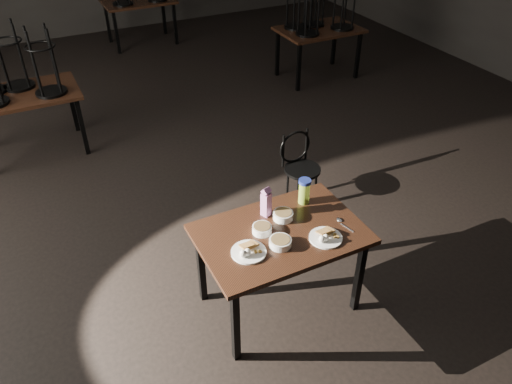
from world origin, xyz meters
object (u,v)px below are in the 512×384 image
juice_carton (266,203)px  main_table (280,240)px  water_bottle (304,191)px  bentwood_chair (299,163)px

juice_carton → main_table: bearing=-89.4°
main_table → water_bottle: bearing=35.1°
water_bottle → bentwood_chair: (0.52, 0.91, -0.41)m
main_table → juice_carton: juice_carton is taller
water_bottle → bentwood_chair: water_bottle is taller
water_bottle → juice_carton: bearing=-178.9°
juice_carton → bentwood_chair: juice_carton is taller
main_table → water_bottle: 0.45m
juice_carton → bentwood_chair: size_ratio=0.33×
main_table → water_bottle: (0.33, 0.23, 0.19)m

